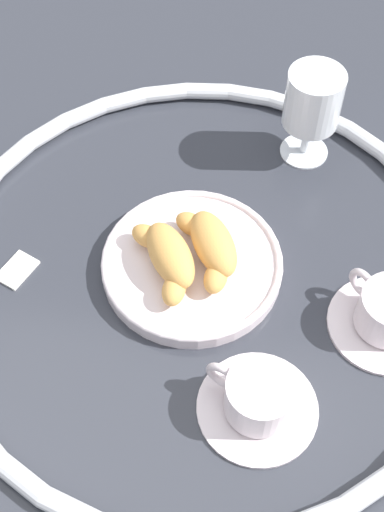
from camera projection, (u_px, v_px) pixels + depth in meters
ground_plane at (201, 274)px, 0.89m from camera, size 2.20×2.20×0.00m
table_chrome_rim at (201, 269)px, 0.88m from camera, size 0.67×0.67×0.02m
pastry_plate at (192, 264)px, 0.88m from camera, size 0.23×0.23×0.02m
croissant_large at (211, 245)px, 0.86m from camera, size 0.12×0.10×0.04m
croissant_small at (168, 257)px, 0.85m from camera, size 0.12×0.11×0.04m
coffee_cup_near at (258, 399)px, 0.76m from camera, size 0.14×0.14×0.06m
juice_glass_left at (313, 103)px, 0.93m from camera, size 0.08×0.08×0.14m
sugar_packet at (17, 269)px, 0.89m from camera, size 0.06×0.05×0.01m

